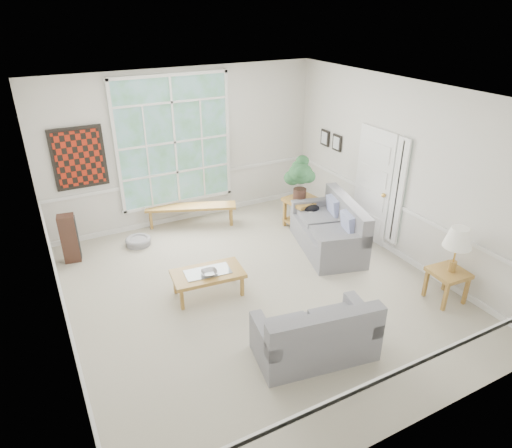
{
  "coord_description": "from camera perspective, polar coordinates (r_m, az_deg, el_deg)",
  "views": [
    {
      "loc": [
        -2.77,
        -5.25,
        4.11
      ],
      "look_at": [
        0.1,
        0.2,
        1.05
      ],
      "focal_mm": 32.0,
      "sensor_mm": 36.0,
      "label": 1
    }
  ],
  "objects": [
    {
      "name": "floor",
      "position": [
        7.22,
        0.04,
        -8.31
      ],
      "size": [
        5.5,
        6.0,
        0.01
      ],
      "primitive_type": "cube",
      "color": "#A9A28F",
      "rests_on": "ground"
    },
    {
      "name": "ceiling",
      "position": [
        6.04,
        0.05,
        15.82
      ],
      "size": [
        5.5,
        6.0,
        0.02
      ],
      "primitive_type": "cube",
      "color": "white",
      "rests_on": "ground"
    },
    {
      "name": "wall_back",
      "position": [
        9.09,
        -8.94,
        9.41
      ],
      "size": [
        5.5,
        0.02,
        3.0
      ],
      "primitive_type": "cube",
      "color": "silver",
      "rests_on": "ground"
    },
    {
      "name": "wall_front",
      "position": [
        4.42,
        18.87,
        -11.46
      ],
      "size": [
        5.5,
        0.02,
        3.0
      ],
      "primitive_type": "cube",
      "color": "silver",
      "rests_on": "ground"
    },
    {
      "name": "wall_left",
      "position": [
        5.86,
        -24.49,
        -2.61
      ],
      "size": [
        0.02,
        6.0,
        3.0
      ],
      "primitive_type": "cube",
      "color": "silver",
      "rests_on": "ground"
    },
    {
      "name": "wall_right",
      "position": [
        8.05,
        17.73,
        6.23
      ],
      "size": [
        0.02,
        6.0,
        3.0
      ],
      "primitive_type": "cube",
      "color": "silver",
      "rests_on": "ground"
    },
    {
      "name": "window_back",
      "position": [
        8.95,
        -10.14,
        10.06
      ],
      "size": [
        2.3,
        0.08,
        2.4
      ],
      "primitive_type": "cube",
      "color": "white",
      "rests_on": "wall_back"
    },
    {
      "name": "entry_door",
      "position": [
        8.58,
        14.38,
        4.67
      ],
      "size": [
        0.08,
        0.9,
        2.1
      ],
      "primitive_type": "cube",
      "color": "white",
      "rests_on": "floor"
    },
    {
      "name": "door_sidelight",
      "position": [
        8.13,
        17.34,
        3.81
      ],
      "size": [
        0.08,
        0.26,
        1.9
      ],
      "primitive_type": "cube",
      "color": "white",
      "rests_on": "wall_right"
    },
    {
      "name": "wall_art",
      "position": [
        8.62,
        -21.25,
        7.68
      ],
      "size": [
        0.9,
        0.06,
        1.1
      ],
      "primitive_type": "cube",
      "color": "#59170C",
      "rests_on": "wall_back"
    },
    {
      "name": "wall_frame_near",
      "position": [
        9.25,
        10.04,
        9.96
      ],
      "size": [
        0.04,
        0.26,
        0.32
      ],
      "primitive_type": "cube",
      "color": "black",
      "rests_on": "wall_right"
    },
    {
      "name": "wall_frame_far",
      "position": [
        9.56,
        8.58,
        10.59
      ],
      "size": [
        0.04,
        0.26,
        0.32
      ],
      "primitive_type": "cube",
      "color": "black",
      "rests_on": "wall_right"
    },
    {
      "name": "loveseat_right",
      "position": [
        8.23,
        8.99,
        -0.22
      ],
      "size": [
        1.31,
        1.89,
        0.93
      ],
      "primitive_type": "cube",
      "rotation": [
        0.0,
        0.0,
        -0.27
      ],
      "color": "slate",
      "rests_on": "floor"
    },
    {
      "name": "loveseat_front",
      "position": [
        5.9,
        7.39,
        -12.79
      ],
      "size": [
        1.6,
        1.01,
        0.81
      ],
      "primitive_type": "cube",
      "rotation": [
        0.0,
        0.0,
        -0.17
      ],
      "color": "slate",
      "rests_on": "floor"
    },
    {
      "name": "coffee_table",
      "position": [
        7.06,
        -5.98,
        -7.37
      ],
      "size": [
        1.13,
        0.69,
        0.4
      ],
      "primitive_type": "cube",
      "rotation": [
        0.0,
        0.0,
        -0.1
      ],
      "color": "#A17433",
      "rests_on": "floor"
    },
    {
      "name": "pewter_bowl",
      "position": [
        6.87,
        -5.85,
        -6.05
      ],
      "size": [
        0.34,
        0.34,
        0.07
      ],
      "primitive_type": "imported",
      "rotation": [
        0.0,
        0.0,
        -0.14
      ],
      "color": "#9E9DA2",
      "rests_on": "coffee_table"
    },
    {
      "name": "window_bench",
      "position": [
        9.22,
        -8.07,
        1.09
      ],
      "size": [
        1.77,
        0.99,
        0.41
      ],
      "primitive_type": "cube",
      "rotation": [
        0.0,
        0.0,
        -0.39
      ],
      "color": "#A17433",
      "rests_on": "floor"
    },
    {
      "name": "end_table",
      "position": [
        9.04,
        5.78,
        1.37
      ],
      "size": [
        0.68,
        0.68,
        0.61
      ],
      "primitive_type": "cube",
      "rotation": [
        0.0,
        0.0,
        0.14
      ],
      "color": "#A17433",
      "rests_on": "floor"
    },
    {
      "name": "houseplant",
      "position": [
        8.74,
        5.56,
        5.71
      ],
      "size": [
        0.68,
        0.68,
        0.86
      ],
      "primitive_type": null,
      "rotation": [
        0.0,
        0.0,
        0.48
      ],
      "color": "#25512D",
      "rests_on": "end_table"
    },
    {
      "name": "side_table",
      "position": [
        7.44,
        22.65,
        -7.1
      ],
      "size": [
        0.53,
        0.53,
        0.51
      ],
      "primitive_type": "cube",
      "rotation": [
        0.0,
        0.0,
        -0.07
      ],
      "color": "#A17433",
      "rests_on": "floor"
    },
    {
      "name": "table_lamp",
      "position": [
        7.17,
        23.72,
        -2.98
      ],
      "size": [
        0.52,
        0.52,
        0.7
      ],
      "primitive_type": null,
      "rotation": [
        0.0,
        0.0,
        -0.36
      ],
      "color": "white",
      "rests_on": "side_table"
    },
    {
      "name": "pet_bed",
      "position": [
        8.73,
        -14.51,
        -2.09
      ],
      "size": [
        0.47,
        0.47,
        0.14
      ],
      "primitive_type": "cylinder",
      "rotation": [
        0.0,
        0.0,
        -0.0
      ],
      "color": "gray",
      "rests_on": "floor"
    },
    {
      "name": "floor_speaker",
      "position": [
        8.4,
        -22.3,
        -1.68
      ],
      "size": [
        0.3,
        0.25,
        0.87
      ],
      "primitive_type": "cube",
      "rotation": [
        0.0,
        0.0,
        -0.16
      ],
      "color": "#3C231A",
      "rests_on": "floor"
    },
    {
      "name": "cat",
      "position": [
        8.67,
        7.01,
        1.96
      ],
      "size": [
        0.37,
        0.33,
        0.15
      ],
      "primitive_type": "ellipsoid",
      "rotation": [
        0.0,
        0.0,
        -0.46
      ],
      "color": "black",
      "rests_on": "loveseat_right"
    }
  ]
}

